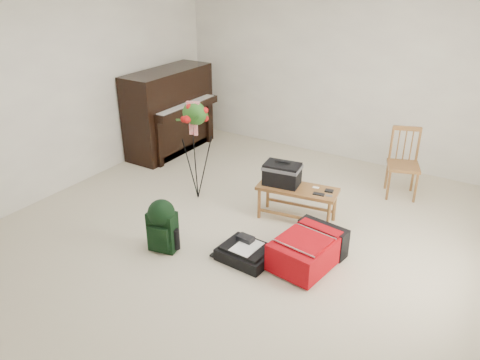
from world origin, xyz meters
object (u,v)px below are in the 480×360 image
Objects in this scene: bench at (288,178)px; flower_stand at (196,151)px; green_backpack at (162,223)px; red_suitcase at (310,247)px; piano at (170,113)px; black_duffel at (246,252)px; dining_chair at (404,164)px.

flower_stand is (-1.15, -0.17, 0.13)m from bench.
green_backpack is 0.44× the size of flower_stand.
piano is at bearing 160.21° from red_suitcase.
green_backpack is at bearing -155.97° from black_duffel.
dining_chair is at bearing 5.73° from piano.
piano is 2.80m from green_backpack.
dining_chair is 1.08× the size of red_suitcase.
red_suitcase is 1.89m from flower_stand.
flower_stand is at bearing 149.39° from black_duffel.
piano reaches higher than red_suitcase.
red_suitcase is 0.63× the size of flower_stand.
bench reaches higher than black_duffel.
black_duffel is at bearing -95.30° from bench.
dining_chair is 3.09m from green_backpack.
bench is 1.07m from black_duffel.
black_duffel is at bearing -37.16° from piano.
dining_chair reaches higher than red_suitcase.
flower_stand is (-1.76, 0.53, 0.45)m from red_suitcase.
piano is at bearing 116.20° from green_backpack.
bench is at bearing -20.39° from piano.
flower_stand is (-2.13, -1.43, 0.20)m from dining_chair.
piano is at bearing 151.00° from bench.
red_suitcase reaches higher than black_duffel.
green_backpack is (-1.73, -2.55, -0.11)m from dining_chair.
bench is 1.51m from green_backpack.
bench is at bearing 96.91° from black_duffel.
dining_chair reaches higher than bench.
flower_stand is at bearing -165.77° from dining_chair.
red_suitcase is 1.49m from green_backpack.
piano is 3.19m from black_duffel.
flower_stand reaches higher than dining_chair.
black_duffel is 0.90m from green_backpack.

